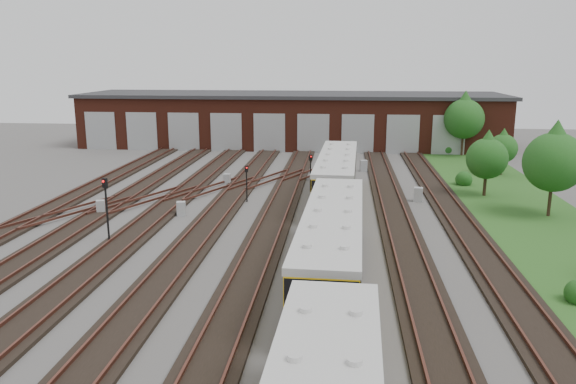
{
  "coord_description": "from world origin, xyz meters",
  "views": [
    {
      "loc": [
        6.4,
        -29.27,
        10.29
      ],
      "look_at": [
        2.93,
        5.77,
        2.0
      ],
      "focal_mm": 35.0,
      "sensor_mm": 36.0,
      "label": 1
    }
  ],
  "objects": [
    {
      "name": "relay_cabinet_2",
      "position": [
        -4.43,
        6.53,
        0.49
      ],
      "size": [
        0.68,
        0.61,
        0.98
      ],
      "primitive_type": "cube",
      "rotation": [
        0.0,
        0.0,
        0.22
      ],
      "color": "#96999B",
      "rests_on": "ground"
    },
    {
      "name": "maintenance_shed",
      "position": [
        -0.01,
        39.97,
        3.2
      ],
      "size": [
        51.0,
        12.5,
        6.35
      ],
      "color": "#521F14",
      "rests_on": "ground"
    },
    {
      "name": "tree_2",
      "position": [
        20.29,
        8.76,
        4.21
      ],
      "size": [
        3.96,
        3.96,
        6.56
      ],
      "color": "#2F2115",
      "rests_on": "ground"
    },
    {
      "name": "relay_cabinet_0",
      "position": [
        -10.06,
        6.47,
        0.47
      ],
      "size": [
        0.71,
        0.65,
        0.95
      ],
      "primitive_type": "cube",
      "rotation": [
        0.0,
        0.0,
        0.38
      ],
      "color": "#96999B",
      "rests_on": "ground"
    },
    {
      "name": "tree_3",
      "position": [
        17.39,
        14.35,
        3.34
      ],
      "size": [
        3.14,
        3.14,
        5.2
      ],
      "color": "#2F2115",
      "rests_on": "ground"
    },
    {
      "name": "tree_0",
      "position": [
        19.44,
        33.47,
        4.59
      ],
      "size": [
        4.31,
        4.31,
        7.14
      ],
      "color": "#2F2115",
      "rests_on": "ground"
    },
    {
      "name": "relay_cabinet_1",
      "position": [
        -3.36,
        16.61,
        0.45
      ],
      "size": [
        0.6,
        0.53,
        0.89
      ],
      "primitive_type": "cube",
      "rotation": [
        0.0,
        0.0,
        -0.17
      ],
      "color": "#96999B",
      "rests_on": "ground"
    },
    {
      "name": "grass_verge",
      "position": [
        19.0,
        10.0,
        0.03
      ],
      "size": [
        8.0,
        55.0,
        0.05
      ],
      "primitive_type": "cube",
      "color": "#26511B",
      "rests_on": "ground"
    },
    {
      "name": "signal_mast_2",
      "position": [
        3.87,
        14.61,
        1.92
      ],
      "size": [
        0.27,
        0.26,
        2.99
      ],
      "rotation": [
        0.0,
        0.0,
        0.35
      ],
      "color": "black",
      "rests_on": "ground"
    },
    {
      "name": "track_network",
      "position": [
        -0.17,
        0.59,
        0.11
      ],
      "size": [
        30.4,
        70.0,
        0.33
      ],
      "color": "black",
      "rests_on": "ground"
    },
    {
      "name": "ground",
      "position": [
        0.0,
        0.0,
        0.0
      ],
      "size": [
        120.0,
        120.0,
        0.0
      ],
      "primitive_type": "plane",
      "color": "#494744",
      "rests_on": "ground"
    },
    {
      "name": "signal_mast_0",
      "position": [
        -6.94,
        0.46,
        2.42
      ],
      "size": [
        0.33,
        0.31,
        3.82
      ],
      "rotation": [
        0.0,
        0.0,
        -0.41
      ],
      "color": "black",
      "rests_on": "ground"
    },
    {
      "name": "metro_train",
      "position": [
        6.0,
        -4.04,
        1.92
      ],
      "size": [
        3.16,
        47.07,
        3.1
      ],
      "rotation": [
        0.0,
        0.0,
        -0.03
      ],
      "color": "black",
      "rests_on": "ground"
    },
    {
      "name": "tree_1",
      "position": [
        20.86,
        22.88,
        2.78
      ],
      "size": [
        2.62,
        2.62,
        4.34
      ],
      "color": "#2F2115",
      "rests_on": "ground"
    },
    {
      "name": "relay_cabinet_3",
      "position": [
        8.37,
        23.48,
        0.53
      ],
      "size": [
        0.73,
        0.65,
        1.06
      ],
      "primitive_type": "cube",
      "rotation": [
        0.0,
        0.0,
        0.21
      ],
      "color": "#96999B",
      "rests_on": "ground"
    },
    {
      "name": "signal_mast_1",
      "position": [
        -0.63,
        10.7,
        1.77
      ],
      "size": [
        0.27,
        0.26,
        2.74
      ],
      "rotation": [
        0.0,
        0.0,
        0.37
      ],
      "color": "black",
      "rests_on": "ground"
    },
    {
      "name": "signal_mast_3",
      "position": [
        5.52,
        2.44,
        2.11
      ],
      "size": [
        0.31,
        0.29,
        3.27
      ],
      "rotation": [
        0.0,
        0.0,
        -0.19
      ],
      "color": "black",
      "rests_on": "ground"
    },
    {
      "name": "relay_cabinet_4",
      "position": [
        12.06,
        12.07,
        0.54
      ],
      "size": [
        0.72,
        0.63,
        1.07
      ],
      "primitive_type": "cube",
      "rotation": [
        0.0,
        0.0,
        -0.16
      ],
      "color": "#96999B",
      "rests_on": "ground"
    },
    {
      "name": "bush_1",
      "position": [
        16.6,
        18.18,
        0.7
      ],
      "size": [
        1.4,
        1.4,
        1.4
      ],
      "primitive_type": "sphere",
      "color": "#194513",
      "rests_on": "ground"
    },
    {
      "name": "bush_2",
      "position": [
        18.1,
        34.55,
        0.73
      ],
      "size": [
        1.47,
        1.47,
        1.47
      ],
      "primitive_type": "sphere",
      "color": "#194513",
      "rests_on": "ground"
    }
  ]
}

